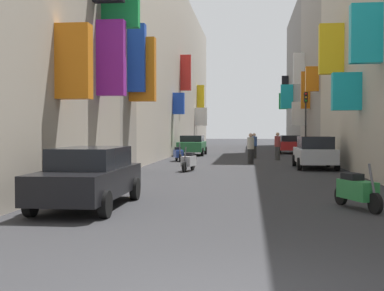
{
  "coord_description": "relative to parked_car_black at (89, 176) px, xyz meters",
  "views": [
    {
      "loc": [
        0.45,
        -5.6,
        1.92
      ],
      "look_at": [
        -2.44,
        20.5,
        1.1
      ],
      "focal_mm": 48.72,
      "sensor_mm": 36.0,
      "label": 1
    }
  ],
  "objects": [
    {
      "name": "building_left_mid_b",
      "position": [
        -4.52,
        32.77,
        5.94
      ],
      "size": [
        7.22,
        40.83,
        13.43
      ],
      "color": "#B2A899",
      "rests_on": "ground"
    },
    {
      "name": "building_right_mid_a",
      "position": [
        11.47,
        28.52,
        8.93
      ],
      "size": [
        7.19,
        13.28,
        19.42
      ],
      "color": "gray",
      "rests_on": "ground"
    },
    {
      "name": "scooter_silver",
      "position": [
        1.16,
        11.22,
        -0.31
      ],
      "size": [
        0.61,
        1.89,
        1.13
      ],
      "color": "#ADADB2",
      "rests_on": "ground"
    },
    {
      "name": "pedestrian_near_left",
      "position": [
        4.23,
        22.27,
        0.05
      ],
      "size": [
        0.54,
        0.54,
        1.66
      ],
      "color": "#282828",
      "rests_on": "ground"
    },
    {
      "name": "scooter_green",
      "position": [
        6.49,
        0.38,
        -0.31
      ],
      "size": [
        0.83,
        1.87,
        1.13
      ],
      "color": "#287F3D",
      "rests_on": "ground"
    },
    {
      "name": "parked_car_black",
      "position": [
        0.0,
        0.0,
        0.0
      ],
      "size": [
        1.86,
        4.46,
        1.47
      ],
      "color": "black",
      "rests_on": "ground"
    },
    {
      "name": "building_right_mid_b",
      "position": [
        11.47,
        44.18,
        6.46
      ],
      "size": [
        7.28,
        18.03,
        14.46
      ],
      "color": "slate",
      "rests_on": "ground"
    },
    {
      "name": "parked_car_silver",
      "position": [
        7.1,
        13.55,
        0.04
      ],
      "size": [
        1.9,
        4.26,
        1.57
      ],
      "color": "#B7B7BC",
      "rests_on": "ground"
    },
    {
      "name": "pedestrian_near_right",
      "position": [
        5.66,
        20.32,
        0.09
      ],
      "size": [
        0.47,
        0.47,
        1.73
      ],
      "color": "#373737",
      "rests_on": "ground"
    },
    {
      "name": "traffic_light_near_corner",
      "position": [
        8.04,
        26.69,
        2.37
      ],
      "size": [
        0.26,
        0.34,
        4.65
      ],
      "color": "#2D2D2D",
      "rests_on": "ground"
    },
    {
      "name": "ground_plane",
      "position": [
        3.47,
        23.19,
        -0.77
      ],
      "size": [
        140.0,
        140.0,
        0.0
      ],
      "primitive_type": "plane",
      "color": "#2D2D30"
    },
    {
      "name": "parked_car_green",
      "position": [
        -0.32,
        26.0,
        0.0
      ],
      "size": [
        1.97,
        4.22,
        1.46
      ],
      "color": "#236638",
      "rests_on": "ground"
    },
    {
      "name": "scooter_blue",
      "position": [
        -0.32,
        18.45,
        -0.31
      ],
      "size": [
        0.74,
        1.76,
        1.13
      ],
      "color": "#2D4CAD",
      "rests_on": "ground"
    },
    {
      "name": "parked_car_red",
      "position": [
        7.1,
        29.75,
        -0.01
      ],
      "size": [
        1.83,
        3.97,
        1.44
      ],
      "color": "#B21E1E",
      "rests_on": "ground"
    },
    {
      "name": "pedestrian_crossing",
      "position": [
        3.99,
        16.49,
        0.08
      ],
      "size": [
        0.54,
        0.54,
        1.7
      ],
      "color": "black",
      "rests_on": "ground"
    }
  ]
}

